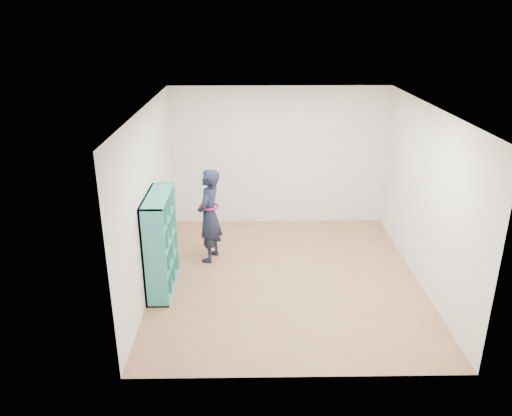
{
  "coord_description": "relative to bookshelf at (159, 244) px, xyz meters",
  "views": [
    {
      "loc": [
        -0.57,
        -6.74,
        3.79
      ],
      "look_at": [
        -0.46,
        0.3,
        1.04
      ],
      "focal_mm": 35.0,
      "sensor_mm": 36.0,
      "label": 1
    }
  ],
  "objects": [
    {
      "name": "person",
      "position": [
        0.66,
        0.92,
        0.06
      ],
      "size": [
        0.51,
        0.64,
        1.54
      ],
      "rotation": [
        0.0,
        0.0,
        -1.84
      ],
      "color": "black",
      "rests_on": "floor"
    },
    {
      "name": "floor",
      "position": [
        1.86,
        0.27,
        -0.71
      ],
      "size": [
        4.5,
        4.5,
        0.0
      ],
      "primitive_type": "plane",
      "color": "#916342",
      "rests_on": "ground"
    },
    {
      "name": "wall_left",
      "position": [
        -0.14,
        0.27,
        0.59
      ],
      "size": [
        0.02,
        4.5,
        2.6
      ],
      "primitive_type": "cube",
      "color": "silver",
      "rests_on": "floor"
    },
    {
      "name": "wall_back",
      "position": [
        1.86,
        2.52,
        0.59
      ],
      "size": [
        4.0,
        0.02,
        2.6
      ],
      "primitive_type": "cube",
      "color": "silver",
      "rests_on": "floor"
    },
    {
      "name": "wall_right",
      "position": [
        3.86,
        0.27,
        0.59
      ],
      "size": [
        0.02,
        4.5,
        2.6
      ],
      "primitive_type": "cube",
      "color": "silver",
      "rests_on": "floor"
    },
    {
      "name": "ceiling",
      "position": [
        1.86,
        0.27,
        1.89
      ],
      "size": [
        4.5,
        4.5,
        0.0
      ],
      "primitive_type": "plane",
      "color": "white",
      "rests_on": "wall_back"
    },
    {
      "name": "smartphone",
      "position": [
        0.54,
        1.04,
        0.16
      ],
      "size": [
        0.04,
        0.09,
        0.12
      ],
      "rotation": [
        0.43,
        0.0,
        -0.31
      ],
      "color": "silver",
      "rests_on": "person"
    },
    {
      "name": "wall_front",
      "position": [
        1.86,
        -1.98,
        0.59
      ],
      "size": [
        4.0,
        0.02,
        2.6
      ],
      "primitive_type": "cube",
      "color": "silver",
      "rests_on": "floor"
    },
    {
      "name": "bookshelf",
      "position": [
        0.0,
        0.0,
        0.0
      ],
      "size": [
        0.32,
        1.09,
        1.46
      ],
      "color": "teal",
      "rests_on": "floor"
    }
  ]
}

